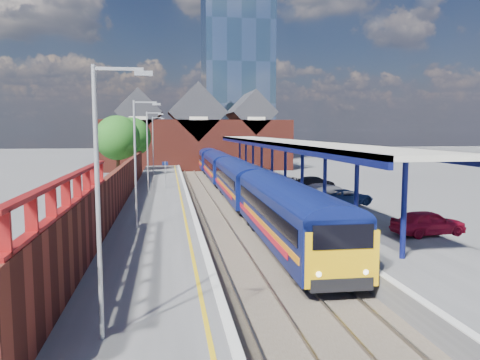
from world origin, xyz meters
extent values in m
plane|color=#5B5B5E|center=(0.00, 30.00, 0.00)|extent=(240.00, 240.00, 0.00)
cube|color=#473D33|center=(0.00, 20.00, 0.03)|extent=(6.00, 76.00, 0.06)
cube|color=slate|center=(-2.22, 20.00, 0.12)|extent=(0.07, 76.00, 0.14)
cube|color=slate|center=(-0.78, 20.00, 0.12)|extent=(0.07, 76.00, 0.14)
cube|color=slate|center=(0.78, 20.00, 0.12)|extent=(0.07, 76.00, 0.14)
cube|color=slate|center=(2.22, 20.00, 0.12)|extent=(0.07, 76.00, 0.14)
cube|color=#565659|center=(-5.50, 20.00, 0.50)|extent=(5.00, 76.00, 1.00)
cube|color=#565659|center=(6.00, 20.00, 0.50)|extent=(6.00, 76.00, 1.00)
cube|color=silver|center=(-3.15, 20.00, 1.02)|extent=(0.30, 76.00, 0.05)
cube|color=silver|center=(3.15, 20.00, 1.02)|extent=(0.30, 76.00, 0.05)
cube|color=yellow|center=(-3.75, 20.00, 1.01)|extent=(0.14, 76.00, 0.01)
cube|color=#0B1551|center=(1.50, 3.87, 1.90)|extent=(2.99, 16.03, 2.50)
cube|color=#0B1551|center=(1.50, 3.87, 3.15)|extent=(2.99, 16.03, 0.60)
cube|color=#0B1551|center=(1.50, 20.47, 1.90)|extent=(2.99, 16.03, 2.50)
cube|color=#0B1551|center=(1.50, 20.47, 3.15)|extent=(2.99, 16.03, 0.60)
cube|color=#0B1551|center=(1.50, 37.07, 1.90)|extent=(2.99, 16.03, 2.50)
cube|color=#0B1551|center=(1.50, 37.07, 3.15)|extent=(2.99, 16.03, 0.60)
cube|color=#0B1551|center=(1.50, 53.67, 1.90)|extent=(2.99, 16.03, 2.50)
cube|color=#0B1551|center=(1.50, 53.67, 3.15)|extent=(2.99, 16.03, 0.60)
cube|color=black|center=(0.08, 28.77, 2.35)|extent=(0.04, 60.54, 0.70)
cube|color=orange|center=(0.07, 28.77, 1.55)|extent=(0.03, 55.27, 0.30)
cube|color=red|center=(0.06, 28.77, 1.30)|extent=(0.03, 55.27, 0.30)
cube|color=#F2B20C|center=(1.50, -4.05, 1.70)|extent=(2.82, 0.33, 2.10)
cube|color=black|center=(1.50, -4.15, 2.55)|extent=(2.30, 0.19, 0.90)
cube|color=black|center=(1.50, -1.73, 0.30)|extent=(2.00, 2.40, 0.60)
cube|color=black|center=(1.50, 59.27, 0.30)|extent=(2.00, 2.40, 0.60)
cylinder|color=#0D1351|center=(5.00, -2.00, 3.10)|extent=(0.24, 0.24, 4.20)
cylinder|color=#0D1351|center=(5.00, 3.00, 3.10)|extent=(0.24, 0.24, 4.20)
cylinder|color=#0D1351|center=(5.00, 8.00, 3.10)|extent=(0.24, 0.24, 4.20)
cylinder|color=#0D1351|center=(5.00, 13.00, 3.10)|extent=(0.24, 0.24, 4.20)
cylinder|color=#0D1351|center=(5.00, 18.00, 3.10)|extent=(0.24, 0.24, 4.20)
cylinder|color=#0D1351|center=(5.00, 23.00, 3.10)|extent=(0.24, 0.24, 4.20)
cylinder|color=#0D1351|center=(5.00, 28.00, 3.10)|extent=(0.24, 0.24, 4.20)
cylinder|color=#0D1351|center=(5.00, 33.00, 3.10)|extent=(0.24, 0.24, 4.20)
cylinder|color=#0D1351|center=(5.00, 38.00, 3.10)|extent=(0.24, 0.24, 4.20)
cylinder|color=#0D1351|center=(5.00, 43.00, 3.10)|extent=(0.24, 0.24, 4.20)
cube|color=beige|center=(5.50, 22.00, 5.35)|extent=(4.50, 52.00, 0.25)
cube|color=#0D1351|center=(3.35, 22.00, 5.20)|extent=(0.20, 52.00, 0.55)
cube|color=#0D1351|center=(7.65, 22.00, 5.20)|extent=(0.20, 52.00, 0.55)
cylinder|color=#A5A8AA|center=(-6.50, -8.00, 4.50)|extent=(0.12, 0.12, 7.00)
cube|color=#A5A8AA|center=(-5.90, -8.00, 7.90)|extent=(1.20, 0.08, 0.08)
cube|color=#A5A8AA|center=(-5.30, -8.00, 7.80)|extent=(0.45, 0.18, 0.12)
cylinder|color=#A5A8AA|center=(-6.50, 6.00, 4.50)|extent=(0.12, 0.12, 7.00)
cube|color=#A5A8AA|center=(-5.90, 6.00, 7.90)|extent=(1.20, 0.08, 0.08)
cube|color=#A5A8AA|center=(-5.30, 6.00, 7.80)|extent=(0.45, 0.18, 0.12)
cylinder|color=#A5A8AA|center=(-6.50, 22.00, 4.50)|extent=(0.12, 0.12, 7.00)
cube|color=#A5A8AA|center=(-5.90, 22.00, 7.90)|extent=(1.20, 0.08, 0.08)
cube|color=#A5A8AA|center=(-5.30, 22.00, 7.80)|extent=(0.45, 0.18, 0.12)
cylinder|color=#A5A8AA|center=(-6.50, 38.00, 4.50)|extent=(0.12, 0.12, 7.00)
cube|color=#A5A8AA|center=(-5.90, 38.00, 7.90)|extent=(1.20, 0.08, 0.08)
cube|color=#A5A8AA|center=(-5.30, 38.00, 7.80)|extent=(0.45, 0.18, 0.12)
cylinder|color=#A5A8AA|center=(-5.00, 24.00, 2.25)|extent=(0.08, 0.08, 2.50)
cube|color=#0C194C|center=(-5.00, 24.00, 3.30)|extent=(0.55, 0.06, 0.35)
cube|color=#5E2118|center=(-8.10, 14.00, 2.40)|extent=(0.35, 50.00, 2.80)
cube|color=maroon|center=(-8.10, -3.00, 4.80)|extent=(0.30, 15.00, 0.12)
cube|color=maroon|center=(-8.10, -3.00, 3.85)|extent=(0.30, 15.00, 0.12)
cube|color=maroon|center=(-8.10, -10.00, 4.30)|extent=(0.30, 0.12, 1.00)
cube|color=maroon|center=(-8.10, -8.00, 4.30)|extent=(0.30, 0.12, 1.00)
cube|color=maroon|center=(-8.10, -6.00, 4.30)|extent=(0.30, 0.12, 1.00)
cube|color=maroon|center=(-8.10, -4.00, 4.30)|extent=(0.30, 0.12, 1.00)
cube|color=maroon|center=(-8.10, -2.00, 4.30)|extent=(0.30, 0.12, 1.00)
cube|color=maroon|center=(-8.10, 0.00, 4.30)|extent=(0.30, 0.12, 1.00)
cube|color=maroon|center=(-8.10, 2.00, 4.30)|extent=(0.30, 0.12, 1.00)
cube|color=maroon|center=(-8.10, 4.00, 4.30)|extent=(0.30, 0.12, 1.00)
cube|color=#5E2118|center=(0.00, 58.00, 4.00)|extent=(30.00, 12.00, 8.00)
cube|color=#232328|center=(-9.00, 58.00, 9.20)|extent=(7.13, 12.00, 7.13)
cube|color=#232328|center=(0.00, 58.00, 9.20)|extent=(9.16, 12.00, 9.16)
cube|color=#232328|center=(9.00, 58.00, 9.20)|extent=(7.13, 12.00, 7.13)
cube|color=beige|center=(-9.00, 51.95, 8.20)|extent=(2.80, 0.15, 0.50)
cube|color=beige|center=(0.00, 51.95, 8.20)|extent=(2.80, 0.15, 0.50)
cube|color=beige|center=(9.00, 51.95, 8.20)|extent=(2.80, 0.15, 0.50)
cube|color=#466178|center=(10.00, 80.00, 20.00)|extent=(14.00, 14.00, 40.00)
cylinder|color=#382314|center=(-10.50, 36.00, 2.00)|extent=(0.44, 0.44, 4.00)
sphere|color=#184C14|center=(-10.50, 36.00, 5.50)|extent=(5.20, 5.20, 5.20)
sphere|color=#184C14|center=(-9.70, 35.50, 4.80)|extent=(3.20, 3.20, 3.20)
cylinder|color=#382314|center=(-9.50, 44.00, 2.00)|extent=(0.44, 0.44, 4.00)
sphere|color=#184C14|center=(-9.50, 44.00, 5.50)|extent=(5.20, 5.20, 5.20)
sphere|color=#184C14|center=(-8.70, 43.50, 4.80)|extent=(3.20, 3.20, 3.20)
imported|color=#A70D2A|center=(8.50, 1.94, 1.65)|extent=(3.98, 1.94, 1.31)
imported|color=#B2B2B7|center=(6.73, 12.20, 1.75)|extent=(4.81, 2.60, 1.50)
imported|color=black|center=(8.50, 20.84, 1.60)|extent=(4.44, 2.91, 1.20)
imported|color=navy|center=(7.86, 11.78, 1.59)|extent=(4.61, 3.07, 1.18)
camera|label=1|loc=(-4.74, -20.03, 6.40)|focal=35.00mm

